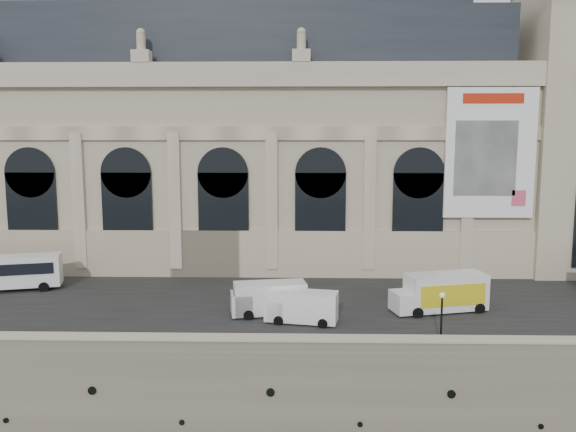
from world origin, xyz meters
The scene contains 9 objects.
quay centered at (0.00, 35.00, 3.00)m, with size 160.00×70.00×6.00m, color gray.
street centered at (0.00, 14.00, 6.03)m, with size 160.00×24.00×0.06m, color #2D2D2D.
parapet centered at (0.00, 0.60, 6.62)m, with size 160.00×1.40×1.21m.
museum centered at (-5.98, 30.86, 19.72)m, with size 69.00×18.70×29.10m.
clock_pavilion centered at (34.00, 27.93, 23.42)m, with size 13.00×14.72×36.70m.
van_b centered at (3.83, 7.31, 7.28)m, with size 5.90×3.09×2.50m.
van_c centered at (1.10, 9.11, 7.39)m, with size 6.41×3.36×2.72m.
box_truck centered at (15.73, 10.43, 7.62)m, with size 8.34×4.39×3.21m.
lamp_right centered at (13.75, 2.24, 7.94)m, with size 0.40×0.40×3.90m.
Camera 1 is at (3.98, -35.48, 20.23)m, focal length 35.00 mm.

